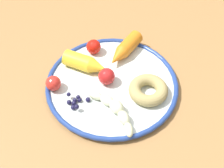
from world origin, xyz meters
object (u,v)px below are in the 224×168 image
Objects in this scene: plate at (112,85)px; tomato_near at (107,76)px; dining_table at (117,114)px; blueberry_pile at (76,102)px; carrot_yellow at (86,64)px; tomato_mid at (53,83)px; donut at (148,90)px; tomato_far at (94,47)px; carrot_orange at (125,49)px; banana at (115,109)px.

tomato_near is at bearing -126.70° from plate.
dining_table is 16.33× the size of blueberry_pile.
carrot_yellow is 0.10m from tomato_mid.
donut is at bearing 60.75° from plate.
carrot_yellow is 3.23× the size of tomato_mid.
tomato_mid is at bearing -45.61° from tomato_far.
donut reaches higher than plate.
carrot_yellow reaches higher than blueberry_pile.
blueberry_pile is 1.46× the size of tomato_far.
blueberry_pile is at bearing -63.72° from plate.
carrot_yellow and tomato_near have the same top height.
tomato_mid is at bearing -138.77° from blueberry_pile.
carrot_yellow is 0.07m from tomato_far.
donut is 0.20m from tomato_far.
carrot_yellow is (-0.06, -0.06, 0.02)m from plate.
tomato_far is at bearing 134.39° from tomato_mid.
carrot_orange is at bearing -167.93° from donut.
tomato_near is (-0.09, -0.00, 0.01)m from banana.
tomato_far is (-0.11, -0.02, -0.00)m from tomato_near.
blueberry_pile is at bearing -19.19° from carrot_yellow.
carrot_yellow reaches higher than tomato_mid.
tomato_far is (-0.13, -0.04, 0.14)m from dining_table.
donut is 1.67× the size of blueberry_pile.
plate is 0.09m from banana.
donut is 0.11m from tomato_near.
carrot_yellow is 0.11m from blueberry_pile.
plate is 0.12m from tomato_far.
tomato_mid is at bearing -59.69° from carrot_yellow.
carrot_orange is at bearing 74.16° from tomato_far.
carrot_yellow reaches higher than tomato_far.
dining_table is at bearing 18.56° from tomato_far.
tomato_near is (-0.01, -0.01, 0.02)m from plate.
donut reaches higher than dining_table.
plate is at bearing 174.43° from banana.
dining_table is at bearing 83.63° from tomato_mid.
tomato_near reaches higher than banana.
plate is at bearing 53.30° from tomato_near.
carrot_yellow is at bearing -139.19° from tomato_near.
plate is at bearing 86.02° from tomato_mid.
banana is at bearing 18.16° from carrot_yellow.
tomato_mid is (-0.05, -0.22, 0.00)m from donut.
carrot_orange reaches higher than dining_table.
carrot_yellow reaches higher than carrot_orange.
tomato_near is at bearing -123.10° from dining_table.
plate is 3.48× the size of donut.
dining_table is 0.16m from donut.
plate is 0.09m from donut.
plate is at bearing -27.19° from carrot_orange.
tomato_near reaches higher than dining_table.
plate is 2.72× the size of carrot_yellow.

